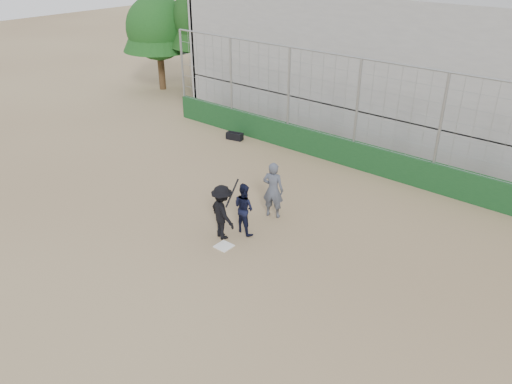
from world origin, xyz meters
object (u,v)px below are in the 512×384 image
Objects in this scene: batter_at_plate at (222,212)px; equipment_bag at (235,136)px; catcher_crouched at (244,216)px; umpire at (273,193)px.

equipment_bag is at bearing 129.34° from batter_at_plate.
batter_at_plate is at bearing -115.56° from catcher_crouched.
umpire is at bearing -37.97° from equipment_bag.
batter_at_plate reaches higher than equipment_bag.
batter_at_plate is at bearing 60.99° from umpire.
equipment_bag is (-5.20, 4.06, -0.65)m from umpire.
equipment_bag is at bearing 133.93° from catcher_crouched.
umpire is 6.62m from equipment_bag.
catcher_crouched is (0.28, 0.59, -0.28)m from batter_at_plate.
batter_at_plate is 1.67× the size of catcher_crouched.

